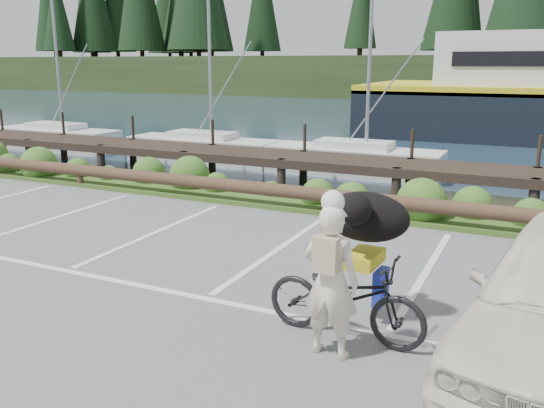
{
  "coord_description": "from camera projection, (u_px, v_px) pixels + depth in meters",
  "views": [
    {
      "loc": [
        4.06,
        -6.81,
        3.25
      ],
      "look_at": [
        0.36,
        1.02,
        1.1
      ],
      "focal_mm": 38.0,
      "sensor_mm": 36.0,
      "label": 1
    }
  ],
  "objects": [
    {
      "name": "vegetation_strip",
      "position": [
        338.0,
        206.0,
        13.08
      ],
      "size": [
        34.0,
        1.6,
        0.1
      ],
      "primitive_type": "cube",
      "color": "#3D5B21",
      "rests_on": "ground"
    },
    {
      "name": "bicycle",
      "position": [
        345.0,
        297.0,
        6.85
      ],
      "size": [
        2.02,
        0.8,
        1.04
      ],
      "primitive_type": "imported",
      "rotation": [
        0.0,
        0.0,
        1.51
      ],
      "color": "black",
      "rests_on": "ground"
    },
    {
      "name": "log_rail",
      "position": [
        327.0,
        216.0,
        12.48
      ],
      "size": [
        32.0,
        0.3,
        0.6
      ],
      "primitive_type": null,
      "color": "#443021",
      "rests_on": "ground"
    },
    {
      "name": "cyclist",
      "position": [
        331.0,
        281.0,
        6.36
      ],
      "size": [
        0.67,
        0.46,
        1.77
      ],
      "primitive_type": "imported",
      "rotation": [
        0.0,
        0.0,
        3.09
      ],
      "color": "beige",
      "rests_on": "ground"
    },
    {
      "name": "ground",
      "position": [
        220.0,
        289.0,
        8.44
      ],
      "size": [
        72.0,
        72.0,
        0.0
      ],
      "primitive_type": "plane",
      "color": "#5A5A5C"
    },
    {
      "name": "dog",
      "position": [
        366.0,
        217.0,
        7.19
      ],
      "size": [
        0.6,
        1.13,
        0.64
      ],
      "primitive_type": "ellipsoid",
      "rotation": [
        0.0,
        0.0,
        1.51
      ],
      "color": "black",
      "rests_on": "bicycle"
    },
    {
      "name": "harbor_backdrop",
      "position": [
        519.0,
        87.0,
        77.09
      ],
      "size": [
        170.0,
        160.0,
        30.0
      ],
      "color": "#1B2E40",
      "rests_on": "ground"
    }
  ]
}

